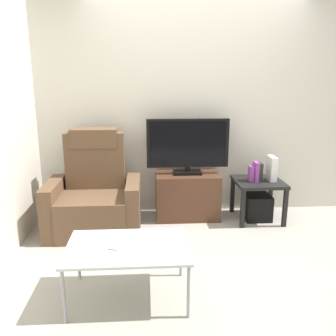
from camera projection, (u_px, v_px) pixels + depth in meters
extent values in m
plane|color=#9E998E|center=(208.00, 250.00, 3.43)|extent=(6.40, 6.40, 0.00)
cube|color=beige|center=(195.00, 105.00, 4.20)|extent=(6.40, 0.06, 2.60)
cube|color=#4C2D1E|center=(187.00, 196.00, 4.19)|extent=(0.73, 0.42, 0.53)
cube|color=black|center=(189.00, 192.00, 3.97)|extent=(0.68, 0.02, 0.02)
cube|color=black|center=(189.00, 188.00, 4.01)|extent=(0.34, 0.11, 0.04)
cube|color=black|center=(187.00, 172.00, 4.14)|extent=(0.32, 0.20, 0.03)
cube|color=black|center=(187.00, 169.00, 4.13)|extent=(0.06, 0.04, 0.05)
cube|color=black|center=(188.00, 143.00, 4.05)|extent=(0.94, 0.05, 0.56)
cube|color=black|center=(188.00, 144.00, 4.03)|extent=(0.87, 0.01, 0.50)
cube|color=brown|center=(94.00, 213.00, 3.81)|extent=(0.70, 0.72, 0.42)
cube|color=brown|center=(95.00, 160.00, 3.94)|extent=(0.64, 0.20, 0.62)
cube|color=brown|center=(95.00, 137.00, 3.90)|extent=(0.50, 0.26, 0.20)
cube|color=brown|center=(54.00, 208.00, 3.77)|extent=(0.14, 0.68, 0.56)
cube|color=brown|center=(134.00, 206.00, 3.82)|extent=(0.14, 0.68, 0.56)
cube|color=black|center=(259.00, 182.00, 4.08)|extent=(0.54, 0.54, 0.04)
cube|color=black|center=(243.00, 209.00, 3.90)|extent=(0.04, 0.04, 0.44)
cube|color=black|center=(285.00, 208.00, 3.93)|extent=(0.04, 0.04, 0.44)
cube|color=black|center=(232.00, 195.00, 4.36)|extent=(0.04, 0.04, 0.44)
cube|color=black|center=(270.00, 194.00, 4.39)|extent=(0.04, 0.04, 0.44)
cube|color=black|center=(257.00, 207.00, 4.16)|extent=(0.30, 0.30, 0.30)
cube|color=purple|center=(251.00, 173.00, 4.03)|extent=(0.05, 0.10, 0.18)
cube|color=purple|center=(256.00, 172.00, 4.03)|extent=(0.04, 0.14, 0.22)
cube|color=#262626|center=(260.00, 172.00, 4.03)|extent=(0.04, 0.12, 0.21)
cube|color=white|center=(272.00, 168.00, 4.06)|extent=(0.07, 0.20, 0.28)
cube|color=#B2C6C1|center=(128.00, 247.00, 2.61)|extent=(0.90, 0.60, 0.02)
cylinder|color=gray|center=(64.00, 296.00, 2.37)|extent=(0.02, 0.02, 0.40)
cylinder|color=gray|center=(188.00, 292.00, 2.42)|extent=(0.02, 0.02, 0.40)
cylinder|color=gray|center=(78.00, 257.00, 2.90)|extent=(0.02, 0.02, 0.40)
cylinder|color=gray|center=(181.00, 254.00, 2.95)|extent=(0.02, 0.02, 0.40)
cube|color=#B7B7BC|center=(116.00, 245.00, 2.61)|extent=(0.11, 0.16, 0.01)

